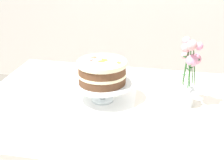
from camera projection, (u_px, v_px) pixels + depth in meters
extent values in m
cube|color=white|center=(118.00, 106.00, 1.64)|extent=(1.40, 1.00, 0.03)
cylinder|color=brown|center=(43.00, 119.00, 2.26)|extent=(0.06, 0.06, 0.71)
cube|color=white|center=(102.00, 101.00, 1.66)|extent=(0.35, 0.35, 0.00)
cylinder|color=silver|center=(102.00, 99.00, 1.65)|extent=(0.11, 0.11, 0.01)
cylinder|color=silver|center=(102.00, 92.00, 1.64)|extent=(0.03, 0.03, 0.07)
cylinder|color=silver|center=(102.00, 84.00, 1.62)|extent=(0.29, 0.29, 0.01)
cylinder|color=brown|center=(102.00, 79.00, 1.61)|extent=(0.23, 0.23, 0.04)
cylinder|color=beige|center=(102.00, 74.00, 1.60)|extent=(0.23, 0.23, 0.01)
cylinder|color=brown|center=(102.00, 69.00, 1.59)|extent=(0.23, 0.23, 0.04)
cylinder|color=beige|center=(102.00, 63.00, 1.58)|extent=(0.24, 0.24, 0.02)
ellipsoid|color=#E56B51|center=(94.00, 57.00, 1.62)|extent=(0.03, 0.03, 0.00)
ellipsoid|color=pink|center=(87.00, 63.00, 1.55)|extent=(0.02, 0.03, 0.00)
ellipsoid|color=pink|center=(91.00, 59.00, 1.58)|extent=(0.02, 0.04, 0.01)
ellipsoid|color=#E56B51|center=(94.00, 57.00, 1.62)|extent=(0.04, 0.03, 0.00)
ellipsoid|color=yellow|center=(119.00, 62.00, 1.55)|extent=(0.03, 0.03, 0.00)
ellipsoid|color=yellow|center=(104.00, 59.00, 1.58)|extent=(0.04, 0.03, 0.01)
ellipsoid|color=yellow|center=(102.00, 61.00, 1.57)|extent=(0.04, 0.03, 0.00)
cylinder|color=silver|center=(186.00, 98.00, 1.60)|extent=(0.07, 0.07, 0.07)
cone|color=silver|center=(187.00, 86.00, 1.58)|extent=(0.10, 0.10, 0.06)
cylinder|color=#2D6028|center=(194.00, 66.00, 1.52)|extent=(0.03, 0.01, 0.19)
sphere|color=pink|center=(199.00, 46.00, 1.48)|extent=(0.04, 0.04, 0.04)
ellipsoid|color=#236B2D|center=(195.00, 59.00, 1.52)|extent=(0.05, 0.03, 0.02)
cylinder|color=#2D6028|center=(192.00, 72.00, 1.56)|extent=(0.02, 0.02, 0.12)
sphere|color=pink|center=(195.00, 59.00, 1.54)|extent=(0.05, 0.05, 0.05)
cylinder|color=#2D6028|center=(185.00, 69.00, 1.57)|extent=(0.02, 0.03, 0.13)
sphere|color=#DEA2A8|center=(185.00, 55.00, 1.56)|extent=(0.04, 0.04, 0.04)
ellipsoid|color=#236B2D|center=(187.00, 69.00, 1.56)|extent=(0.04, 0.05, 0.02)
cylinder|color=#2D6028|center=(186.00, 63.00, 1.54)|extent=(0.02, 0.01, 0.21)
sphere|color=pink|center=(187.00, 41.00, 1.50)|extent=(0.04, 0.04, 0.04)
ellipsoid|color=#236B2D|center=(187.00, 57.00, 1.52)|extent=(0.05, 0.03, 0.02)
cylinder|color=#2D6028|center=(186.00, 66.00, 1.53)|extent=(0.02, 0.01, 0.18)
sphere|color=#E4A1A6|center=(186.00, 48.00, 1.50)|extent=(0.04, 0.04, 0.04)
ellipsoid|color=#236B2D|center=(184.00, 75.00, 1.55)|extent=(0.05, 0.04, 0.01)
cylinder|color=#2D6028|center=(190.00, 66.00, 1.50)|extent=(0.01, 0.04, 0.21)
sphere|color=pink|center=(192.00, 45.00, 1.45)|extent=(0.05, 0.05, 0.05)
ellipsoid|color=#236B2D|center=(190.00, 64.00, 1.50)|extent=(0.02, 0.04, 0.02)
cylinder|color=#2D6028|center=(190.00, 73.00, 1.53)|extent=(0.01, 0.02, 0.13)
sphere|color=pink|center=(192.00, 60.00, 1.50)|extent=(0.06, 0.06, 0.06)
ellipsoid|color=#236B2D|center=(191.00, 66.00, 1.53)|extent=(0.03, 0.05, 0.02)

